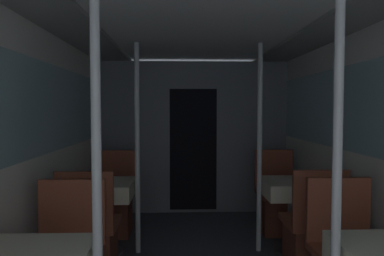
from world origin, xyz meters
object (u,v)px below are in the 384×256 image
Objects in this scene: support_pole_right_0 at (337,186)px; dining_table_right_1 at (292,192)px; support_pole_left_0 at (97,188)px; support_pole_left_1 at (137,149)px; chair_left_near_1 at (90,244)px; chair_right_near_1 at (312,241)px; support_pole_right_1 at (260,148)px; chair_left_far_1 at (114,208)px; chair_right_far_1 at (277,207)px; dining_table_left_1 at (103,193)px.

dining_table_right_1 is at bearing 79.52° from support_pole_right_0.
support_pole_left_1 is (0.00, 1.81, 0.00)m from support_pole_left_0.
support_pole_left_0 is at bearing -75.03° from chair_left_near_1.
chair_right_near_1 is at bearing 75.03° from support_pole_right_0.
chair_left_near_1 is at bearing -160.09° from support_pole_right_1.
chair_right_far_1 is (1.88, 0.00, 0.00)m from chair_left_far_1.
dining_table_left_1 is 0.76× the size of chair_right_near_1.
dining_table_left_1 is at bearing 90.00° from chair_left_far_1.
chair_left_near_1 is 1.98m from dining_table_right_1.
support_pole_left_0 is 2.18m from support_pole_right_1.
support_pole_left_1 is 1.21m from support_pole_right_1.
chair_left_far_1 is 1.98m from dining_table_right_1.
support_pole_left_0 is 1.00× the size of support_pole_left_1.
support_pole_left_1 is 1.60m from dining_table_right_1.
dining_table_left_1 is 1.98m from chair_right_far_1.
support_pole_left_0 is at bearing -140.89° from chair_right_near_1.
chair_left_far_1 is at bearing 160.09° from support_pole_right_1.
support_pole_right_1 is (-0.34, -0.56, 0.74)m from chair_right_far_1.
chair_right_near_1 is (1.54, -0.56, -0.74)m from support_pole_left_1.
support_pole_left_0 is 1.00× the size of support_pole_right_1.
support_pole_left_0 is 2.12m from chair_right_near_1.
support_pole_right_0 is at bearing -100.48° from dining_table_right_1.
support_pole_right_1 is (0.00, 1.81, 0.00)m from support_pole_right_0.
chair_right_near_1 is at bearing -59.02° from support_pole_right_1.
dining_table_left_1 is 2.42m from support_pole_right_0.
chair_right_far_1 is at bearing 59.02° from support_pole_right_1.
chair_left_near_1 is at bearing 30.75° from chair_right_far_1.
chair_right_near_1 is (-0.00, -0.56, -0.30)m from dining_table_right_1.
support_pole_left_0 is 2.21× the size of chair_right_near_1.
support_pole_right_0 is (1.54, -1.81, 0.44)m from dining_table_left_1.
chair_left_far_1 is 1.00× the size of chair_right_near_1.
support_pole_right_0 reaches higher than chair_left_far_1.
support_pole_right_0 is 2.91× the size of dining_table_right_1.
chair_right_far_1 is at bearing 30.75° from chair_left_near_1.
support_pole_left_0 is 1.00× the size of support_pole_right_0.
support_pole_left_0 reaches higher than chair_left_far_1.
chair_left_near_1 and chair_right_near_1 have the same top height.
dining_table_left_1 and dining_table_right_1 have the same top height.
chair_left_near_1 is 0.45× the size of support_pole_right_0.
chair_left_near_1 is at bearing -120.98° from support_pole_left_1.
chair_left_far_1 is 1.88m from chair_right_far_1.
dining_table_left_1 is at bearing 180.00° from support_pole_left_1.
chair_left_near_1 is 1.32× the size of dining_table_right_1.
chair_right_near_1 is at bearing -90.00° from dining_table_right_1.
chair_left_far_1 is 0.45× the size of support_pole_left_1.
support_pole_left_1 is (0.34, -0.56, 0.74)m from chair_left_far_1.
support_pole_left_1 is at bearing 180.00° from dining_table_right_1.
dining_table_left_1 is at bearing 130.40° from support_pole_right_0.
support_pole_left_0 is 2.21× the size of chair_left_far_1.
support_pole_right_0 is 1.90m from dining_table_right_1.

